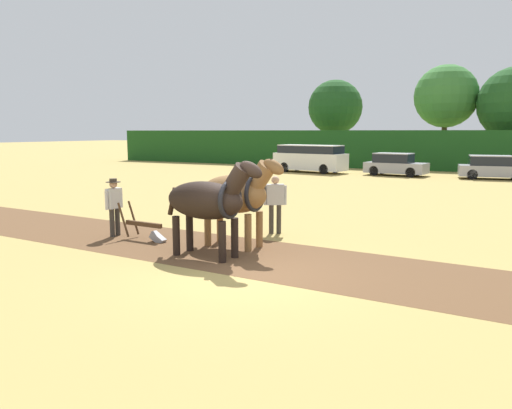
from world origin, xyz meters
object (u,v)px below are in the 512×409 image
Objects in this scene: plow at (147,229)px; parked_car_center_left at (492,168)px; draft_horse_lead_left at (209,200)px; parked_van at (310,158)px; tree_far_left at (335,107)px; farmer_beside_team at (275,200)px; draft_horse_lead_right at (237,194)px; farmer_at_plow at (114,203)px; parked_car_left at (395,165)px; tree_left at (446,97)px.

parked_car_center_left is (7.43, 24.42, 0.41)m from plow.
parked_van is at bearing 109.05° from draft_horse_lead_left.
tree_far_left is 35.15m from farmer_beside_team.
draft_horse_lead_right is 3.86m from farmer_at_plow.
tree_far_left is 37.04m from plow.
draft_horse_lead_left is 2.85m from plow.
plow is 24.40m from parked_van.
plow is 24.20m from parked_car_left.
farmer_at_plow is (5.94, -35.97, -4.32)m from tree_far_left.
parked_van is 12.23m from parked_car_center_left.
tree_left reaches higher than draft_horse_lead_left.
tree_far_left is at bearing 110.21° from parked_van.
farmer_at_plow is at bearing -118.85° from parked_car_center_left.
parked_van reaches higher than farmer_at_plow.
tree_left reaches higher than tree_far_left.
draft_horse_lead_left is at bearing -37.34° from farmer_beside_team.
farmer_beside_team is 22.66m from parked_van.
draft_horse_lead_left is at bearing -81.75° from parked_car_left.
tree_left is 35.28m from farmer_at_plow.
tree_left is 3.29× the size of draft_horse_lead_right.
tree_left is 4.99× the size of farmer_beside_team.
draft_horse_lead_right is at bearing -110.78° from parked_car_center_left.
farmer_at_plow is 24.27m from parked_car_left.
parked_car_center_left is at bearing 8.14° from parked_car_left.
parked_car_left is (-1.33, 21.62, -0.26)m from farmer_beside_team.
tree_left is 32.54m from farmer_beside_team.
parked_van is at bearing 103.81° from plow.
draft_horse_lead_right is at bearing 90.38° from draft_horse_lead_left.
parked_car_center_left is (4.38, -10.28, -5.19)m from tree_left.
draft_horse_lead_right is 0.62× the size of parked_car_left.
parked_car_center_left is at bearing 71.74° from farmer_at_plow.
tree_far_left reaches higher than draft_horse_lead_left.
draft_horse_lead_left is 0.64× the size of parked_car_center_left.
farmer_beside_team is 0.30× the size of parked_van.
farmer_beside_team is at bearing -111.48° from parked_car_center_left.
parked_car_left is at bearing 173.21° from parked_car_center_left.
farmer_at_plow is at bearing -80.63° from tree_far_left.
tree_left is at bearing 63.18° from parked_van.
tree_far_left is 36.71m from farmer_at_plow.
draft_horse_lead_right is 0.46× the size of parked_van.
parked_van is at bearing 99.77° from farmer_at_plow.
parked_car_left is 6.05m from parked_car_center_left.
parked_car_center_left is (6.04, 0.27, -0.02)m from parked_car_left.
parked_car_center_left is at bearing 133.59° from farmer_beside_team.
tree_far_left is at bearing 107.25° from draft_horse_lead_left.
parked_van is (-4.79, 23.92, 0.73)m from plow.
farmer_at_plow is at bearing -91.71° from farmer_beside_team.
draft_horse_lead_right is (9.74, -35.49, -3.90)m from tree_far_left.
tree_left is (10.19, -1.30, 0.61)m from tree_far_left.
parked_car_left is at bearing 95.38° from draft_horse_lead_right.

